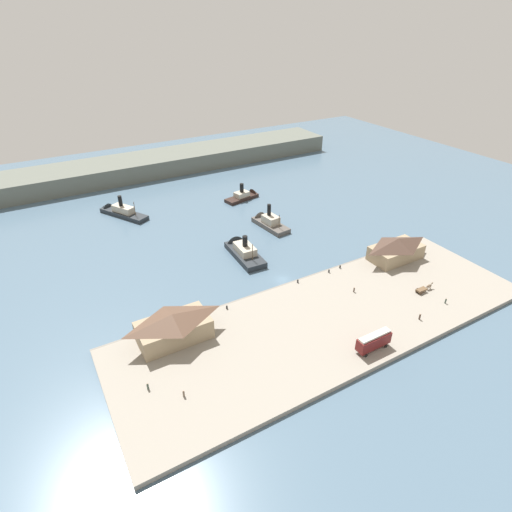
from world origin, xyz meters
TOP-DOWN VIEW (x-y plane):
  - ground_plane at (0.00, 0.00)m, footprint 320.00×320.00m
  - quay_promenade at (0.00, -22.00)m, footprint 110.00×36.00m
  - seawall_edge at (0.00, -3.60)m, footprint 110.00×0.80m
  - ferry_shed_east_terminal at (-36.66, -9.64)m, footprint 17.02×9.33m
  - ferry_shed_central_terminal at (35.80, -9.07)m, footprint 16.57×9.11m
  - street_tram at (1.46, -35.48)m, footprint 8.69×2.63m
  - horse_cart at (29.81, -25.65)m, footprint 5.93×1.62m
  - pedestrian_standing_center at (12.79, -16.32)m, footprint 0.38×0.38m
  - pedestrian_walking_west at (30.40, -32.30)m, footprint 0.39×0.39m
  - pedestrian_by_tram at (-46.78, -21.34)m, footprint 0.43×0.43m
  - pedestrian_near_east_shed at (-41.08, -26.74)m, footprint 0.42×0.42m
  - pedestrian_near_cart at (19.20, -33.50)m, footprint 0.44×0.44m
  - mooring_post_west at (12.96, -5.13)m, footprint 0.44×0.44m
  - mooring_post_east at (17.41, -4.89)m, footprint 0.44×0.44m
  - mooring_post_center_west at (-20.96, -5.57)m, footprint 0.44×0.44m
  - mooring_post_center_east at (1.94, -4.86)m, footprint 0.44×0.44m
  - ferry_outer_harbor at (-30.32, 69.18)m, footprint 15.53×22.41m
  - ferry_moored_east at (19.59, 58.99)m, footprint 16.50×8.01m
  - ferry_approaching_east at (-3.39, 19.04)m, footprint 7.56×19.87m
  - ferry_moored_west at (14.55, 32.83)m, footprint 7.54×17.94m
  - far_headland at (0.00, 110.00)m, footprint 180.00×24.00m

SIDE VIEW (x-z plane):
  - ground_plane at x=0.00m, z-range 0.00..0.00m
  - seawall_edge at x=0.00m, z-range 0.00..1.00m
  - quay_promenade at x=0.00m, z-range 0.00..1.20m
  - ferry_moored_east at x=19.59m, z-range -3.07..5.53m
  - ferry_outer_harbor at x=-30.32m, z-range -3.37..6.19m
  - ferry_moored_west at x=14.55m, z-range -3.70..6.69m
  - ferry_approaching_east at x=-3.39m, z-range -3.38..6.39m
  - mooring_post_west at x=12.96m, z-range 1.20..2.10m
  - mooring_post_east at x=17.41m, z-range 1.20..2.10m
  - mooring_post_center_west at x=-20.96m, z-range 1.20..2.10m
  - mooring_post_center_east at x=1.94m, z-range 1.20..2.10m
  - pedestrian_standing_center at x=12.79m, z-range 1.13..2.69m
  - pedestrian_walking_west at x=30.40m, z-range 1.13..2.73m
  - pedestrian_near_east_shed at x=-41.08m, z-range 1.12..2.83m
  - pedestrian_by_tram at x=-46.78m, z-range 1.12..2.85m
  - pedestrian_near_cart at x=19.20m, z-range 1.12..2.89m
  - horse_cart at x=29.81m, z-range 1.18..3.05m
  - street_tram at x=1.46m, z-range 1.56..5.89m
  - far_headland at x=0.00m, z-range 0.00..8.00m
  - ferry_shed_central_terminal at x=35.80m, z-range 1.26..8.40m
  - ferry_shed_east_terminal at x=-36.66m, z-range 1.25..8.51m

